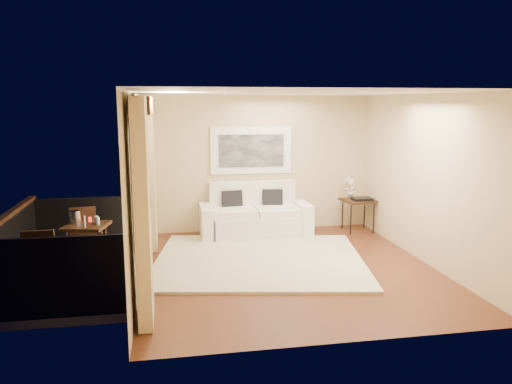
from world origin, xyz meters
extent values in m
plane|color=#5B2F1A|center=(0.00, 0.00, 0.00)|extent=(5.00, 5.00, 0.00)
plane|color=white|center=(0.00, 0.00, 2.70)|extent=(5.00, 5.00, 0.00)
plane|color=#CAB787|center=(0.00, 2.50, 1.35)|extent=(4.50, 0.00, 4.50)
plane|color=#CAB787|center=(0.00, -2.50, 1.35)|extent=(4.50, 0.00, 4.50)
plane|color=#CAB787|center=(2.25, 0.00, 1.35)|extent=(0.00, 5.00, 5.00)
plane|color=#CAB787|center=(-2.25, 1.85, 1.35)|extent=(0.00, 2.70, 2.70)
plane|color=#CAB787|center=(-2.25, -1.85, 1.35)|extent=(0.00, 2.70, 2.70)
plane|color=#CAB787|center=(-2.25, 0.00, 2.55)|extent=(0.00, 2.40, 2.40)
cube|color=#331E11|center=(-2.13, 0.00, 2.52)|extent=(0.28, 2.40, 0.22)
cube|color=#605B56|center=(-3.15, 0.00, -0.06)|extent=(1.80, 2.60, 0.12)
cube|color=black|center=(-4.01, 0.00, 0.50)|extent=(0.06, 2.60, 1.00)
cube|color=black|center=(-3.15, 1.27, 0.50)|extent=(1.80, 0.06, 1.00)
cube|color=black|center=(-3.15, -1.27, 0.50)|extent=(1.80, 0.06, 1.00)
cube|color=#331E11|center=(-4.01, 0.00, 1.02)|extent=(0.10, 2.60, 0.06)
cube|color=#DDC488|center=(-2.11, 1.55, 1.32)|extent=(0.16, 0.75, 2.62)
cube|color=#DDC488|center=(-2.11, -1.55, 1.32)|extent=(0.16, 0.75, 2.62)
cylinder|color=#4C473F|center=(-2.11, 0.00, 2.63)|extent=(0.04, 4.80, 0.04)
cube|color=white|center=(-0.16, 2.47, 1.62)|extent=(1.62, 0.05, 0.92)
cube|color=black|center=(-0.16, 2.44, 1.62)|extent=(1.30, 0.02, 0.64)
cube|color=beige|center=(-0.38, 0.43, 0.02)|extent=(3.80, 3.45, 0.04)
cube|color=white|center=(-0.16, 2.02, 0.21)|extent=(1.71, 0.91, 0.42)
cube|color=white|center=(-0.16, 2.37, 0.60)|extent=(1.71, 0.22, 0.83)
cube|color=white|center=(-1.10, 2.02, 0.31)|extent=(0.24, 0.91, 0.62)
cube|color=white|center=(0.77, 2.02, 0.31)|extent=(0.24, 0.91, 0.62)
cube|color=white|center=(-0.58, 1.99, 0.49)|extent=(0.81, 0.81, 0.14)
cube|color=white|center=(0.25, 1.99, 0.49)|extent=(0.81, 0.81, 0.14)
cube|color=black|center=(-0.59, 2.22, 0.66)|extent=(0.42, 0.22, 0.41)
cube|color=black|center=(0.22, 2.22, 0.66)|extent=(0.42, 0.23, 0.41)
cube|color=#331E11|center=(1.93, 2.00, 0.63)|extent=(0.68, 0.68, 0.04)
cylinder|color=black|center=(1.69, 1.76, 0.30)|extent=(0.03, 0.03, 0.60)
cylinder|color=black|center=(2.17, 1.76, 0.30)|extent=(0.03, 0.03, 0.60)
cylinder|color=black|center=(1.69, 2.24, 0.30)|extent=(0.03, 0.03, 0.60)
cylinder|color=black|center=(2.17, 2.24, 0.30)|extent=(0.03, 0.03, 0.60)
cube|color=black|center=(1.98, 1.94, 0.67)|extent=(0.39, 0.29, 0.05)
imported|color=white|center=(1.82, 2.17, 0.87)|extent=(0.28, 0.24, 0.45)
cube|color=#331E11|center=(-3.07, 0.52, 0.69)|extent=(0.73, 0.73, 0.05)
cylinder|color=#331E11|center=(-3.31, 0.27, 0.33)|extent=(0.04, 0.04, 0.66)
cylinder|color=#331E11|center=(-2.82, 0.27, 0.33)|extent=(0.04, 0.04, 0.66)
cylinder|color=#331E11|center=(-3.31, 0.77, 0.33)|extent=(0.04, 0.04, 0.66)
cylinder|color=#331E11|center=(-2.82, 0.77, 0.33)|extent=(0.04, 0.04, 0.66)
cube|color=#331E11|center=(-3.19, 0.98, 0.43)|extent=(0.47, 0.47, 0.05)
cube|color=#331E11|center=(-3.16, 0.80, 0.67)|extent=(0.40, 0.13, 0.52)
cylinder|color=#331E11|center=(-3.07, 1.17, 0.21)|extent=(0.03, 0.03, 0.41)
cylinder|color=#331E11|center=(-3.39, 1.10, 0.21)|extent=(0.03, 0.03, 0.41)
cylinder|color=#331E11|center=(-3.00, 0.85, 0.21)|extent=(0.03, 0.03, 0.41)
cylinder|color=#331E11|center=(-3.32, 0.78, 0.21)|extent=(0.03, 0.03, 0.41)
cube|color=#331E11|center=(-3.48, -0.83, 0.43)|extent=(0.42, 0.42, 0.05)
cube|color=#331E11|center=(-3.49, -0.65, 0.67)|extent=(0.40, 0.06, 0.53)
cylinder|color=#331E11|center=(-3.64, -1.00, 0.21)|extent=(0.03, 0.03, 0.41)
cylinder|color=#331E11|center=(-3.31, -0.99, 0.21)|extent=(0.03, 0.03, 0.41)
cylinder|color=#331E11|center=(-3.65, -0.67, 0.21)|extent=(0.03, 0.03, 0.41)
cylinder|color=#331E11|center=(-3.33, -0.66, 0.21)|extent=(0.03, 0.03, 0.41)
cylinder|color=silver|center=(-3.24, 0.62, 0.82)|extent=(0.18, 0.18, 0.20)
cylinder|color=red|center=(-3.03, 0.69, 0.75)|extent=(0.06, 0.06, 0.07)
cylinder|color=silver|center=(-3.06, 0.31, 0.81)|extent=(0.04, 0.04, 0.18)
cylinder|color=silver|center=(-2.89, 0.46, 0.78)|extent=(0.06, 0.06, 0.12)
cylinder|color=white|center=(-2.92, 0.55, 0.78)|extent=(0.06, 0.06, 0.12)
camera|label=1|loc=(-1.82, -7.26, 2.55)|focal=35.00mm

